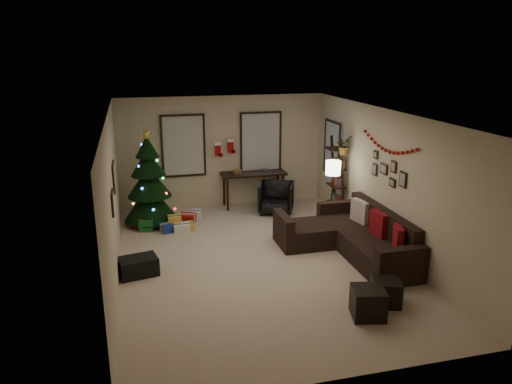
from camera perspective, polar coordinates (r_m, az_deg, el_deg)
floor at (r=9.16m, az=0.32°, el=-8.00°), size 7.00×7.00×0.00m
ceiling at (r=8.40m, az=0.35°, el=9.00°), size 7.00×7.00×0.00m
wall_back at (r=12.00m, az=-3.90°, el=4.70°), size 5.00×0.00×5.00m
wall_front at (r=5.59m, az=9.57°, el=-9.72°), size 5.00×0.00×5.00m
wall_left at (r=8.43m, az=-16.33°, el=-1.06°), size 0.00×7.00×7.00m
wall_right at (r=9.60m, az=14.93°, el=1.16°), size 0.00×7.00×7.00m
window_back_left at (r=11.80m, az=-8.45°, el=5.35°), size 1.05×0.06×1.50m
window_back_right at (r=12.14m, az=0.54°, el=5.83°), size 1.05×0.06×1.50m
window_right_wall at (r=11.78m, az=8.89°, el=5.06°), size 0.06×0.90×1.30m
christmas_tree at (r=10.99m, az=-12.31°, el=0.81°), size 1.17×1.17×2.17m
presents at (r=10.92m, az=-9.72°, el=-3.48°), size 1.50×1.07×0.30m
sofa at (r=9.61m, az=11.05°, el=-5.24°), size 1.92×2.79×0.88m
pillow_red_a at (r=8.82m, az=16.20°, el=-5.16°), size 0.25×0.43×0.42m
pillow_red_b at (r=9.40m, az=14.03°, el=-3.64°), size 0.15×0.47×0.46m
pillow_cream at (r=10.04m, az=12.02°, el=-2.28°), size 0.23×0.49×0.47m
ottoman_near at (r=7.50m, az=12.91°, el=-12.44°), size 0.56×0.56×0.44m
ottoman_far at (r=7.90m, az=14.87°, el=-11.18°), size 0.53×0.53×0.40m
desk at (r=12.02m, az=-0.30°, el=1.83°), size 1.58×0.56×0.85m
desk_chair at (r=11.62m, az=2.36°, el=-0.66°), size 0.93×0.90×0.74m
bookshelf at (r=11.20m, az=9.40°, el=1.38°), size 0.30×0.56×1.90m
potted_plant at (r=10.77m, az=10.18°, el=5.68°), size 0.61×0.62×0.52m
floor_lamp at (r=10.49m, az=8.93°, el=2.27°), size 0.32×0.32×1.50m
art_map at (r=9.16m, az=-16.19°, el=1.72°), size 0.04×0.60×0.50m
art_abstract at (r=8.04m, az=-16.31°, el=-1.20°), size 0.04×0.45×0.35m
gallery at (r=9.48m, az=15.14°, el=2.34°), size 0.03×1.25×0.54m
garland at (r=9.38m, az=15.12°, el=5.31°), size 0.08×1.90×0.30m
stocking_left at (r=11.78m, az=-4.42°, el=5.01°), size 0.20×0.05×0.36m
stocking_right at (r=11.91m, az=-2.93°, el=5.41°), size 0.20×0.05×0.36m
storage_bin at (r=8.80m, az=-13.53°, el=-8.40°), size 0.72×0.55×0.32m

